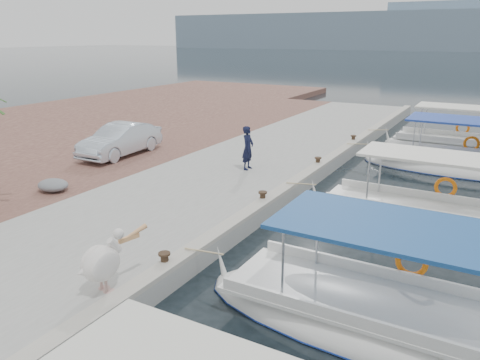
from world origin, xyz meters
name	(u,v)px	position (x,y,z in m)	size (l,w,h in m)	color
ground	(250,235)	(0.00, 0.00, 0.00)	(400.00, 400.00, 0.00)	black
concrete_quay	(243,171)	(-3.00, 5.00, 0.25)	(6.00, 40.00, 0.50)	gray
quay_curb	(307,173)	(-0.22, 5.00, 0.56)	(0.44, 40.00, 0.12)	#A5A092
cobblestone_strip	(148,156)	(-8.00, 5.00, 0.25)	(4.00, 40.00, 0.50)	brown
land_backing	(9,135)	(-18.00, 5.00, 0.24)	(16.00, 60.00, 0.48)	brown
fishing_caique_b	(380,323)	(4.41, -2.77, 0.12)	(7.65, 2.56, 2.83)	silver
fishing_caique_c	(427,222)	(4.41, 3.25, 0.12)	(7.64, 2.09, 2.83)	silver
fishing_caique_d	(462,167)	(4.74, 10.27, 0.18)	(8.10, 2.60, 2.83)	silver
fishing_caique_e	(452,148)	(3.95, 14.16, 0.12)	(6.73, 2.27, 2.83)	silver
mooring_bollards	(263,196)	(-0.35, 1.50, 0.69)	(0.28, 20.28, 0.33)	black
pelican	(103,262)	(-0.76, -4.95, 1.15)	(0.75, 1.63, 1.25)	tan
fisherman	(248,148)	(-2.56, 4.57, 1.36)	(0.63, 0.41, 1.72)	black
parked_car	(120,140)	(-8.51, 3.82, 1.19)	(1.46, 4.18, 1.38)	silver
tarp_bundle	(53,185)	(-7.04, -1.05, 0.70)	(1.10, 0.90, 0.40)	slate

